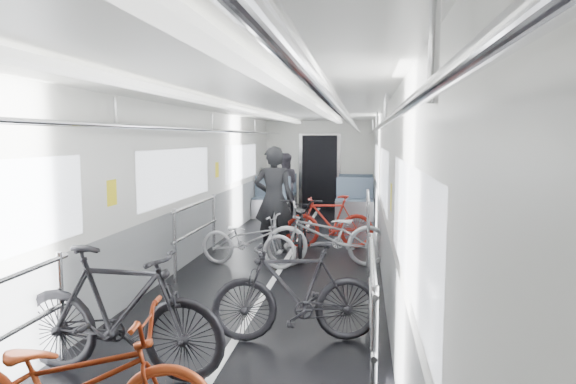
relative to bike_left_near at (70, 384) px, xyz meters
name	(u,v)px	position (x,y,z in m)	size (l,w,h in m)	color
car_shell	(295,184)	(0.53, 6.19, 0.66)	(3.02, 14.01, 2.41)	black
bike_left_near	(70,384)	(0.00, 0.00, 0.00)	(0.62, 1.77, 0.93)	#A63614
bike_left_mid	(119,312)	(-0.21, 1.05, 0.08)	(0.51, 1.79, 1.08)	black
bike_left_far	(248,240)	(0.02, 4.71, -0.06)	(0.54, 1.54, 0.81)	#B7B7BC
bike_right_near	(296,292)	(1.10, 1.98, 0.02)	(0.45, 1.60, 0.96)	black
bike_right_mid	(327,235)	(1.20, 4.86, 0.02)	(0.64, 1.85, 0.97)	#A3A4A8
bike_right_far	(330,222)	(1.15, 6.21, 0.00)	(0.44, 1.56, 0.94)	#A11D13
bike_aisle	(302,225)	(0.72, 5.64, 0.03)	(0.65, 1.86, 0.98)	black
person_standing	(274,200)	(0.23, 5.74, 0.44)	(0.66, 0.43, 1.80)	black
person_seated	(284,184)	(-0.25, 10.01, 0.31)	(0.76, 0.59, 1.55)	#312E37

